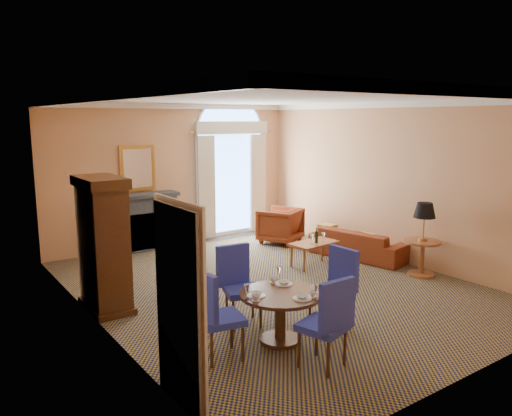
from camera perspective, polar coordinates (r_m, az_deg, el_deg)
ground at (r=8.81m, az=1.89°, el=-8.83°), size 7.50×7.50×0.00m
room_envelope at (r=8.86m, az=-0.76°, el=7.87°), size 6.04×7.52×3.45m
armoire at (r=7.84m, az=-17.03°, el=-4.23°), size 0.58×1.03×2.03m
dining_table at (r=6.56m, az=2.81°, el=-11.06°), size 1.06×1.06×0.87m
dining_chair_north at (r=7.10m, az=-2.05°, el=-8.15°), size 0.63×0.63×1.12m
dining_chair_south at (r=5.87m, az=8.39°, el=-12.33°), size 0.62×0.62×1.12m
dining_chair_east at (r=7.05m, az=9.19°, el=-8.42°), size 0.55×0.54×1.12m
dining_chair_west at (r=6.06m, az=-4.89°, el=-11.51°), size 0.59×0.59×1.12m
sofa at (r=10.65m, az=11.68°, el=-3.99°), size 1.22×2.17×0.60m
armchair at (r=11.66m, az=2.77°, el=-1.99°), size 1.18×1.19×0.82m
coffee_table at (r=9.85m, az=6.66°, el=-4.13°), size 1.00×0.62×0.79m
side_table at (r=9.62m, az=18.59°, el=-2.43°), size 0.66×0.66×1.34m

